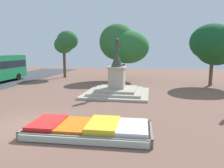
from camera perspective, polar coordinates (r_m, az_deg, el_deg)
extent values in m
plane|color=brown|center=(12.33, -20.55, -10.12)|extent=(71.28, 71.28, 0.00)
cube|color=#38281C|center=(10.56, -6.02, -11.91)|extent=(5.75, 2.53, 0.32)
cube|color=gray|center=(9.47, -7.87, -14.37)|extent=(5.87, 0.32, 0.36)
cube|color=gray|center=(11.66, -4.55, -9.73)|extent=(5.87, 0.32, 0.36)
cube|color=gray|center=(11.57, -20.25, -10.43)|extent=(0.19, 2.53, 0.36)
cube|color=gray|center=(10.27, 10.17, -12.51)|extent=(0.19, 2.53, 0.36)
cube|color=red|center=(11.13, -16.49, -9.68)|extent=(1.44, 2.17, 0.22)
cube|color=orange|center=(10.66, -9.67, -10.48)|extent=(1.44, 2.17, 0.14)
cube|color=yellow|center=(10.32, -2.30, -10.62)|extent=(1.44, 2.17, 0.28)
cube|color=white|center=(10.19, 5.43, -11.18)|extent=(1.44, 2.17, 0.19)
cube|color=#B2BCAD|center=(9.43, -7.96, -14.51)|extent=(5.58, 0.41, 0.29)
cube|color=#B1A792|center=(19.25, 1.25, -2.42)|extent=(5.53, 5.53, 0.19)
cube|color=#B2A894|center=(19.21, 1.25, -1.87)|extent=(4.45, 4.45, 0.19)
cube|color=#B1A792|center=(19.18, 1.25, -1.32)|extent=(3.36, 3.36, 0.19)
cube|color=#B2A893|center=(19.03, 1.26, 1.56)|extent=(1.34, 1.34, 1.76)
cube|color=#B2A893|center=(18.92, 1.27, 4.38)|extent=(1.58, 1.58, 0.12)
cone|color=#384233|center=(18.88, 1.28, 6.54)|extent=(1.00, 1.00, 1.31)
cylinder|color=#384233|center=(18.86, 1.29, 9.69)|extent=(0.43, 0.43, 0.76)
sphere|color=#384233|center=(18.88, 1.30, 11.35)|extent=(0.33, 0.33, 0.33)
cylinder|color=#384233|center=(18.96, 2.06, 10.14)|extent=(0.64, 0.43, 0.43)
cylinder|color=black|center=(31.57, -26.62, 1.79)|extent=(0.28, 0.90, 0.90)
cylinder|color=black|center=(30.32, -23.34, 1.75)|extent=(0.28, 0.90, 0.90)
cylinder|color=brown|center=(27.59, 3.02, 3.07)|extent=(0.31, 0.31, 2.09)
ellipsoid|color=#2A6E31|center=(27.81, 4.13, 9.61)|extent=(5.33, 4.84, 4.10)
ellipsoid|color=#2D6733|center=(28.25, 1.43, 10.91)|extent=(4.60, 4.22, 4.56)
cylinder|color=brown|center=(26.19, 24.40, 2.22)|extent=(0.37, 0.37, 2.34)
ellipsoid|color=#174F27|center=(25.84, 24.58, 9.94)|extent=(4.51, 4.77, 3.85)
ellipsoid|color=#1A4C20|center=(25.62, 25.57, 8.62)|extent=(4.16, 4.27, 3.76)
ellipsoid|color=#1A4C26|center=(25.59, 26.52, 9.63)|extent=(4.28, 3.90, 3.60)
cylinder|color=brown|center=(31.26, -12.28, 4.82)|extent=(0.39, 0.39, 3.43)
ellipsoid|color=#2D6930|center=(31.27, -12.51, 9.98)|extent=(2.59, 2.57, 2.37)
ellipsoid|color=#2D6735|center=(30.66, -11.54, 11.13)|extent=(2.88, 2.53, 2.59)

